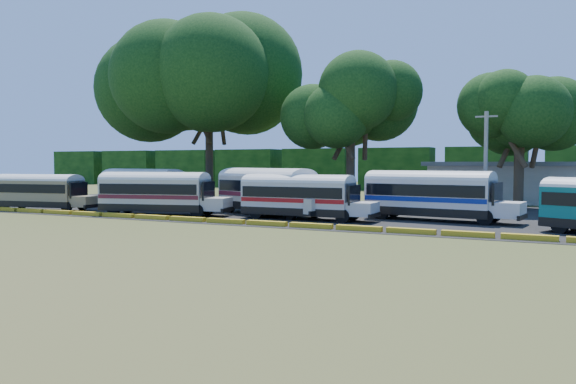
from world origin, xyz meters
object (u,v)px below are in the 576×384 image
at_px(bus_white_red, 300,194).
at_px(tree_west, 209,76).
at_px(bus_beige, 41,190).
at_px(bus_cream_west, 157,191).
at_px(bus_red, 144,185).

distance_m(bus_white_red, tree_west, 25.20).
relative_size(bus_beige, bus_cream_west, 0.92).
distance_m(bus_cream_west, tree_west, 20.79).
xyz_separation_m(bus_white_red, tree_west, (-17.25, 14.55, 11.21)).
relative_size(bus_white_red, tree_west, 0.50).
xyz_separation_m(bus_beige, bus_white_red, (22.17, 2.66, 0.05)).
height_order(bus_cream_west, tree_west, tree_west).
relative_size(bus_cream_west, bus_white_red, 1.07).
xyz_separation_m(bus_cream_west, bus_white_red, (10.87, 1.79, -0.07)).
distance_m(bus_beige, tree_west, 21.14).
relative_size(bus_cream_west, tree_west, 0.53).
distance_m(bus_cream_west, bus_white_red, 11.02).
bearing_deg(bus_white_red, bus_cream_west, -170.79).
relative_size(bus_red, bus_cream_west, 1.04).
bearing_deg(bus_red, bus_white_red, -3.58).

